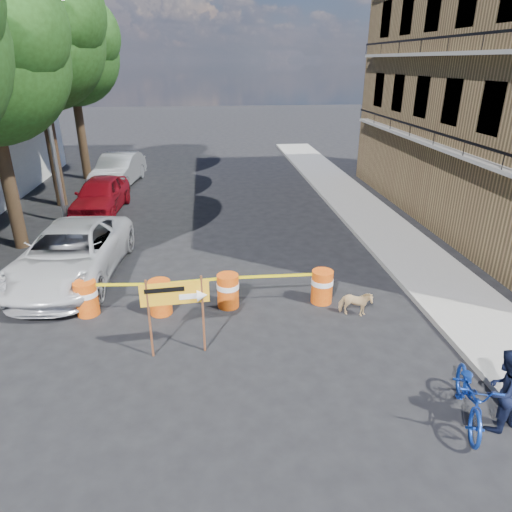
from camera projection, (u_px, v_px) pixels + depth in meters
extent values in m
plane|color=black|center=(230.00, 351.00, 10.11)|extent=(120.00, 120.00, 0.00)
cube|color=gray|center=(394.00, 240.00, 16.19)|extent=(2.40, 40.00, 0.15)
cylinder|color=#332316|center=(8.00, 179.00, 14.88)|extent=(0.44, 0.44, 4.76)
sphere|color=#1E4012|center=(0.00, 27.00, 12.77)|extent=(3.75, 3.75, 3.75)
cylinder|color=#332316|center=(52.00, 145.00, 19.33)|extent=(0.44, 0.44, 5.32)
sphere|color=#1E4012|center=(34.00, 41.00, 17.76)|extent=(5.40, 5.40, 5.40)
sphere|color=#1E4012|center=(51.00, 12.00, 16.99)|extent=(4.05, 4.05, 4.05)
sphere|color=#1E4012|center=(23.00, 62.00, 18.60)|extent=(3.78, 3.78, 3.78)
cylinder|color=#332316|center=(81.00, 132.00, 23.98)|extent=(0.44, 0.44, 4.93)
sphere|color=#1E4012|center=(70.00, 56.00, 22.52)|extent=(4.80, 4.80, 4.80)
sphere|color=#1E4012|center=(82.00, 36.00, 21.82)|extent=(3.60, 3.60, 3.60)
sphere|color=#1E4012|center=(61.00, 71.00, 23.27)|extent=(3.36, 3.36, 3.36)
cylinder|color=gray|center=(48.00, 118.00, 16.60)|extent=(0.16, 0.16, 8.00)
cylinder|color=#DA420C|center=(87.00, 298.00, 11.43)|extent=(0.56, 0.56, 0.90)
cylinder|color=white|center=(86.00, 293.00, 11.37)|extent=(0.58, 0.58, 0.14)
cylinder|color=#DA420C|center=(160.00, 297.00, 11.48)|extent=(0.56, 0.56, 0.90)
cylinder|color=white|center=(160.00, 292.00, 11.42)|extent=(0.58, 0.58, 0.14)
cylinder|color=#DA420C|center=(228.00, 291.00, 11.80)|extent=(0.56, 0.56, 0.90)
cylinder|color=white|center=(228.00, 286.00, 11.74)|extent=(0.58, 0.58, 0.14)
cylinder|color=#DA420C|center=(322.00, 287.00, 12.02)|extent=(0.56, 0.56, 0.90)
cylinder|color=white|center=(322.00, 282.00, 11.96)|extent=(0.58, 0.58, 0.14)
cylinder|color=#592D19|center=(150.00, 319.00, 9.60)|extent=(0.05, 0.05, 1.84)
cylinder|color=#592D19|center=(203.00, 314.00, 9.78)|extent=(0.05, 0.05, 1.84)
cube|color=#FBA316|center=(175.00, 293.00, 9.47)|extent=(1.43, 0.13, 0.51)
cube|color=white|center=(189.00, 297.00, 9.53)|extent=(0.41, 0.04, 0.12)
cone|color=white|center=(202.00, 295.00, 9.58)|extent=(0.24, 0.28, 0.27)
cube|color=black|center=(164.00, 290.00, 9.38)|extent=(0.82, 0.07, 0.10)
imported|color=black|center=(503.00, 390.00, 7.74)|extent=(0.93, 0.84, 1.56)
imported|color=#153DB1|center=(475.00, 374.00, 7.86)|extent=(0.97, 1.18, 1.94)
imported|color=#DEB97F|center=(355.00, 304.00, 11.40)|extent=(0.89, 0.59, 0.69)
imported|color=silver|center=(71.00, 254.00, 13.22)|extent=(3.03, 5.78, 1.55)
imported|color=maroon|center=(101.00, 195.00, 19.14)|extent=(2.08, 4.49, 1.49)
imported|color=#A4A6AB|center=(119.00, 170.00, 23.38)|extent=(2.30, 4.96, 1.57)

